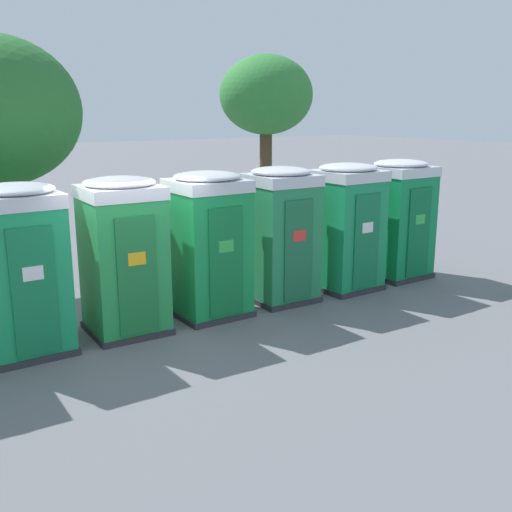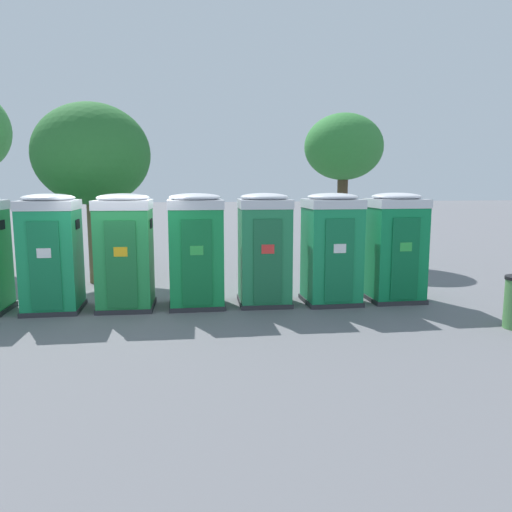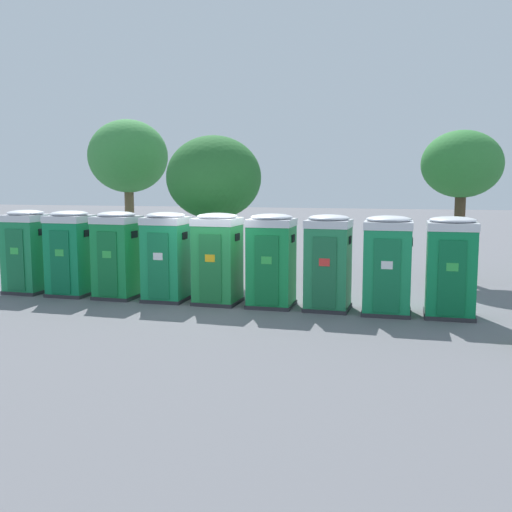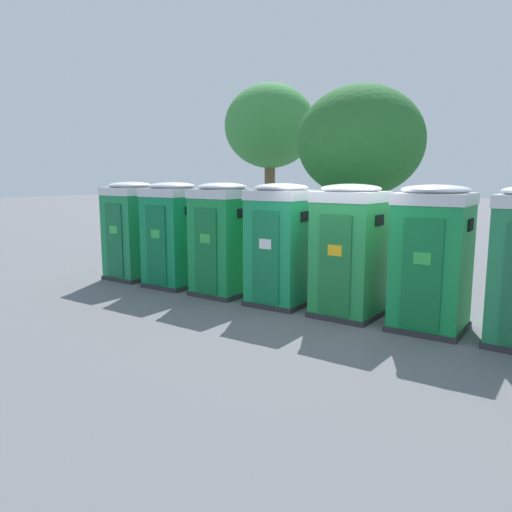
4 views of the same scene
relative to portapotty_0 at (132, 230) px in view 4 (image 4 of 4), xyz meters
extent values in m
plane|color=slate|center=(6.18, -0.19, -1.28)|extent=(120.00, 120.00, 0.00)
cube|color=#2D2D33|center=(0.00, 0.01, -1.23)|extent=(1.19, 1.23, 0.10)
cube|color=#1A834B|center=(0.00, 0.01, -0.13)|extent=(1.14, 1.17, 2.10)
cube|color=#14663A|center=(-0.02, -0.58, -0.21)|extent=(0.61, 0.05, 1.85)
cube|color=green|center=(-0.02, -0.60, 0.07)|extent=(0.28, 0.02, 0.20)
cube|color=black|center=(0.57, -0.01, 0.60)|extent=(0.03, 0.36, 0.20)
cube|color=silver|center=(0.00, 0.01, 1.02)|extent=(1.17, 1.20, 0.20)
ellipsoid|color=silver|center=(0.00, 0.01, 1.17)|extent=(1.11, 1.15, 0.18)
cube|color=#2D2D33|center=(1.55, -0.07, -1.23)|extent=(1.20, 1.21, 0.10)
cube|color=#10854D|center=(1.55, -0.07, -0.13)|extent=(1.14, 1.15, 2.10)
cube|color=#0C673C|center=(1.54, -0.65, -0.21)|extent=(0.62, 0.04, 1.85)
cube|color=green|center=(1.54, -0.67, 0.07)|extent=(0.28, 0.01, 0.20)
cube|color=black|center=(2.12, -0.07, 0.60)|extent=(0.03, 0.36, 0.20)
cube|color=silver|center=(1.55, -0.07, 1.02)|extent=(1.18, 1.19, 0.20)
ellipsoid|color=silver|center=(1.55, -0.07, 1.17)|extent=(1.12, 1.13, 0.18)
cube|color=#2D2D33|center=(3.09, -0.10, -1.23)|extent=(1.21, 1.24, 0.10)
cube|color=#168B42|center=(3.09, -0.10, -0.13)|extent=(1.15, 1.18, 2.10)
cube|color=#116D34|center=(3.07, -0.68, -0.21)|extent=(0.61, 0.05, 1.85)
cube|color=green|center=(3.07, -0.70, 0.07)|extent=(0.28, 0.02, 0.20)
cube|color=black|center=(3.66, -0.12, 0.60)|extent=(0.04, 0.36, 0.20)
cube|color=silver|center=(3.09, -0.10, 1.02)|extent=(1.19, 1.21, 0.20)
ellipsoid|color=silver|center=(3.09, -0.10, 1.17)|extent=(1.13, 1.15, 0.18)
cube|color=#2D2D33|center=(4.64, -0.12, -1.23)|extent=(1.18, 1.20, 0.10)
cube|color=#199655|center=(4.64, -0.12, -0.13)|extent=(1.13, 1.14, 2.10)
cube|color=#137542|center=(4.64, -0.71, -0.21)|extent=(0.62, 0.03, 1.85)
cube|color=white|center=(4.64, -0.73, 0.07)|extent=(0.28, 0.01, 0.20)
cube|color=black|center=(5.21, -0.12, 0.60)|extent=(0.03, 0.36, 0.20)
cube|color=silver|center=(4.64, -0.12, 1.02)|extent=(1.16, 1.18, 0.20)
ellipsoid|color=silver|center=(4.64, -0.12, 1.17)|extent=(1.10, 1.12, 0.18)
cube|color=#2D2D33|center=(6.18, -0.15, -1.23)|extent=(1.25, 1.24, 0.10)
cube|color=#239246|center=(6.18, -0.15, -0.13)|extent=(1.19, 1.18, 2.10)
cube|color=#1B7236|center=(6.16, -0.74, -0.21)|extent=(0.63, 0.05, 1.85)
cube|color=yellow|center=(6.16, -0.75, 0.07)|extent=(0.28, 0.02, 0.20)
cube|color=black|center=(6.77, -0.17, 0.60)|extent=(0.04, 0.36, 0.20)
cube|color=silver|center=(6.18, -0.15, 1.02)|extent=(1.22, 1.22, 0.20)
ellipsoid|color=silver|center=(6.18, -0.15, 1.17)|extent=(1.16, 1.16, 0.18)
cube|color=#2D2D33|center=(7.73, -0.18, -1.23)|extent=(1.23, 1.20, 0.10)
cube|color=#168F44|center=(7.73, -0.18, -0.13)|extent=(1.17, 1.14, 2.10)
cube|color=#117035|center=(7.73, -0.77, -0.21)|extent=(0.64, 0.03, 1.85)
cube|color=green|center=(7.73, -0.78, 0.07)|extent=(0.28, 0.01, 0.20)
cube|color=black|center=(8.33, -0.18, 0.60)|extent=(0.02, 0.36, 0.20)
cube|color=silver|center=(7.73, -0.18, 1.02)|extent=(1.20, 1.18, 0.20)
ellipsoid|color=silver|center=(7.73, -0.18, 1.17)|extent=(1.15, 1.12, 0.18)
cylinder|color=brown|center=(0.61, 5.76, 0.52)|extent=(0.36, 0.36, 3.60)
ellipsoid|color=#3D8C42|center=(0.61, 5.76, 3.09)|extent=(3.09, 3.09, 2.82)
cylinder|color=brown|center=(5.07, 2.91, 0.11)|extent=(0.42, 0.42, 2.78)
ellipsoid|color=#286B2D|center=(5.07, 2.91, 2.25)|extent=(3.11, 3.11, 2.73)
camera|label=1|loc=(2.69, -9.02, 2.25)|focal=42.00mm
camera|label=2|loc=(7.43, -11.29, 1.50)|focal=35.00mm
camera|label=3|loc=(11.33, -15.89, 2.13)|focal=42.00mm
camera|label=4|loc=(9.98, -8.94, 1.39)|focal=35.00mm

